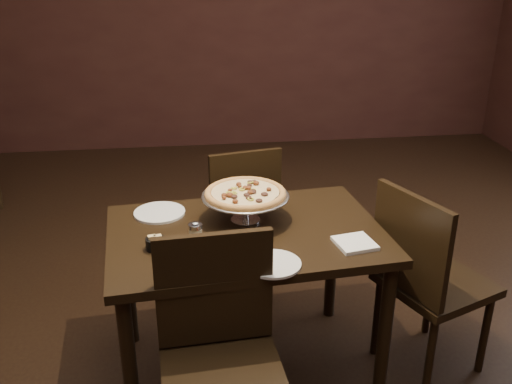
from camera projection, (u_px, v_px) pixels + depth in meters
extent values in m
cube|color=black|center=(245.00, 377.00, 2.69)|extent=(6.00, 7.00, 0.02)
cube|color=black|center=(203.00, 2.00, 5.34)|extent=(6.00, 0.02, 2.80)
cube|color=black|center=(246.00, 235.00, 2.46)|extent=(1.24, 0.88, 0.04)
cylinder|color=black|center=(130.00, 371.00, 2.20)|extent=(0.06, 0.06, 0.69)
cylinder|color=black|center=(384.00, 335.00, 2.41)|extent=(0.06, 0.06, 0.69)
cylinder|color=black|center=(128.00, 282.00, 2.80)|extent=(0.06, 0.06, 0.69)
cylinder|color=black|center=(332.00, 259.00, 3.01)|extent=(0.06, 0.06, 0.69)
cylinder|color=silver|center=(245.00, 220.00, 2.55)|extent=(0.13, 0.13, 0.01)
cylinder|color=silver|center=(245.00, 208.00, 2.53)|extent=(0.03, 0.03, 0.10)
cylinder|color=silver|center=(245.00, 197.00, 2.51)|extent=(0.09, 0.09, 0.01)
cylinder|color=#B0B0B5|center=(245.00, 196.00, 2.50)|extent=(0.38, 0.38, 0.01)
torus|color=#B0B0B5|center=(245.00, 196.00, 2.50)|extent=(0.39, 0.39, 0.01)
cylinder|color=#A36C31|center=(245.00, 194.00, 2.50)|extent=(0.35, 0.35, 0.01)
torus|color=#A36C31|center=(245.00, 193.00, 2.50)|extent=(0.36, 0.36, 0.03)
cylinder|color=tan|center=(245.00, 192.00, 2.50)|extent=(0.30, 0.30, 0.01)
cylinder|color=beige|center=(196.00, 236.00, 2.33)|extent=(0.05, 0.05, 0.07)
cylinder|color=silver|center=(195.00, 226.00, 2.32)|extent=(0.06, 0.06, 0.02)
ellipsoid|color=silver|center=(195.00, 223.00, 2.31)|extent=(0.03, 0.03, 0.01)
cylinder|color=maroon|center=(222.00, 252.00, 2.21)|extent=(0.05, 0.05, 0.07)
cylinder|color=silver|center=(221.00, 242.00, 2.19)|extent=(0.06, 0.06, 0.02)
ellipsoid|color=silver|center=(221.00, 239.00, 2.19)|extent=(0.03, 0.03, 0.01)
cylinder|color=black|center=(156.00, 244.00, 2.30)|extent=(0.08, 0.08, 0.05)
cube|color=#D7B97C|center=(152.00, 241.00, 2.29)|extent=(0.04, 0.03, 0.05)
cube|color=#D7B97C|center=(158.00, 241.00, 2.29)|extent=(0.04, 0.03, 0.05)
cube|color=white|center=(355.00, 243.00, 2.33)|extent=(0.18, 0.18, 0.02)
cylinder|color=white|center=(160.00, 213.00, 2.61)|extent=(0.23, 0.23, 0.01)
cylinder|color=white|center=(273.00, 264.00, 2.19)|extent=(0.22, 0.22, 0.01)
cone|color=silver|center=(278.00, 199.00, 2.46)|extent=(0.17, 0.17, 0.00)
cylinder|color=black|center=(278.00, 198.00, 2.46)|extent=(0.07, 0.14, 0.03)
cube|color=black|center=(236.00, 215.00, 3.35)|extent=(0.48, 0.48, 0.04)
cube|color=black|center=(246.00, 189.00, 3.10)|extent=(0.40, 0.11, 0.42)
cylinder|color=black|center=(254.00, 232.00, 3.63)|extent=(0.03, 0.03, 0.39)
cylinder|color=black|center=(204.00, 239.00, 3.53)|extent=(0.03, 0.03, 0.39)
cylinder|color=black|center=(272.00, 255.00, 3.35)|extent=(0.03, 0.03, 0.39)
cylinder|color=black|center=(218.00, 265.00, 3.25)|extent=(0.03, 0.03, 0.39)
cube|color=black|center=(224.00, 381.00, 2.02)|extent=(0.46, 0.46, 0.04)
cube|color=black|center=(214.00, 289.00, 2.09)|extent=(0.43, 0.06, 0.45)
cube|color=black|center=(436.00, 284.00, 2.61)|extent=(0.56, 0.56, 0.04)
cube|color=black|center=(410.00, 244.00, 2.42)|extent=(0.19, 0.41, 0.45)
cylinder|color=black|center=(485.00, 334.00, 2.64)|extent=(0.04, 0.04, 0.42)
cylinder|color=black|center=(429.00, 297.00, 2.92)|extent=(0.04, 0.04, 0.42)
cylinder|color=black|center=(430.00, 358.00, 2.48)|extent=(0.04, 0.04, 0.42)
cylinder|color=black|center=(377.00, 317.00, 2.76)|extent=(0.04, 0.04, 0.42)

